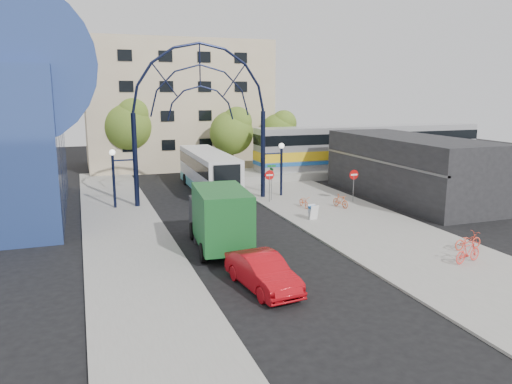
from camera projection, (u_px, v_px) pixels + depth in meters
name	position (u px, v px, depth m)	size (l,w,h in m)	color
ground	(266.00, 258.00, 25.99)	(120.00, 120.00, 0.00)	black
sidewalk_east	(360.00, 224.00, 32.29)	(8.00, 56.00, 0.12)	gray
plaza_west	(127.00, 238.00, 29.39)	(5.00, 50.00, 0.12)	gray
gateway_arch	(200.00, 91.00, 37.22)	(13.64, 0.44, 12.10)	black
stop_sign	(270.00, 178.00, 38.25)	(0.80, 0.07, 2.50)	slate
do_not_enter_sign	(354.00, 178.00, 38.44)	(0.76, 0.07, 2.48)	slate
street_name_sign	(272.00, 175.00, 38.91)	(0.70, 0.70, 2.80)	slate
sandwich_board	(313.00, 210.00, 33.20)	(0.55, 0.61, 0.99)	white
commercial_block_east	(409.00, 168.00, 39.97)	(6.00, 16.00, 5.00)	black
apartment_block	(176.00, 105.00, 57.55)	(20.00, 12.10, 14.00)	tan
train_platform	(369.00, 169.00, 52.78)	(32.00, 5.00, 0.80)	gray
train_car	(370.00, 146.00, 52.29)	(25.10, 3.05, 4.20)	#B7B7BC
tree_north_a	(233.00, 130.00, 51.03)	(4.48, 4.48, 7.00)	#382314
tree_north_b	(129.00, 123.00, 51.31)	(5.12, 5.12, 8.00)	#382314
tree_north_c	(280.00, 130.00, 54.91)	(4.16, 4.16, 6.50)	#382314
city_bus	(208.00, 171.00, 42.80)	(3.17, 12.57, 3.43)	silver
green_truck	(219.00, 217.00, 27.33)	(3.17, 7.12, 3.50)	black
black_suv	(225.00, 208.00, 34.56)	(1.85, 4.01, 1.11)	black
red_sedan	(263.00, 272.00, 21.79)	(1.65, 4.73, 1.56)	#AC0A12
bike_near_a	(304.00, 202.00, 36.72)	(0.55, 1.56, 0.82)	orange
bike_near_b	(341.00, 201.00, 36.68)	(0.45, 1.60, 0.96)	#DE5D2C
bike_far_a	(468.00, 241.00, 26.97)	(0.63, 1.81, 0.95)	#E0432C
bike_far_b	(468.00, 252.00, 24.85)	(0.51, 1.82, 1.09)	#F13830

